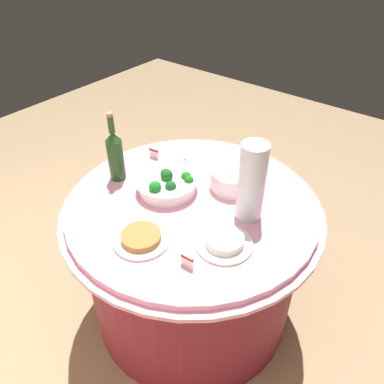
{
  "coord_description": "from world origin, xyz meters",
  "views": [
    {
      "loc": [
        -0.81,
        1.02,
        1.78
      ],
      "look_at": [
        0.0,
        0.0,
        0.79
      ],
      "focal_mm": 35.52,
      "sensor_mm": 36.0,
      "label": 1
    }
  ],
  "objects_px": {
    "decorative_fruit_vase": "(251,184)",
    "food_plate_peanuts": "(141,238)",
    "food_plate_rice": "(224,242)",
    "serving_tongs": "(180,167)",
    "label_placard_mid": "(154,153)",
    "wine_bottle": "(115,154)",
    "plate_stack": "(233,179)",
    "broccoli_bowl": "(167,184)",
    "label_placard_front": "(187,260)"
  },
  "relations": [
    {
      "from": "plate_stack",
      "to": "food_plate_rice",
      "type": "bearing_deg",
      "value": 118.53
    },
    {
      "from": "label_placard_front",
      "to": "label_placard_mid",
      "type": "xyz_separation_m",
      "value": [
        0.59,
        -0.47,
        0.0
      ]
    },
    {
      "from": "broccoli_bowl",
      "to": "label_placard_front",
      "type": "bearing_deg",
      "value": 140.03
    },
    {
      "from": "food_plate_rice",
      "to": "label_placard_mid",
      "type": "bearing_deg",
      "value": -24.8
    },
    {
      "from": "plate_stack",
      "to": "broccoli_bowl",
      "type": "bearing_deg",
      "value": 44.46
    },
    {
      "from": "wine_bottle",
      "to": "decorative_fruit_vase",
      "type": "height_order",
      "value": "decorative_fruit_vase"
    },
    {
      "from": "label_placard_mid",
      "to": "label_placard_front",
      "type": "bearing_deg",
      "value": 141.92
    },
    {
      "from": "label_placard_front",
      "to": "label_placard_mid",
      "type": "relative_size",
      "value": 1.0
    },
    {
      "from": "wine_bottle",
      "to": "food_plate_peanuts",
      "type": "distance_m",
      "value": 0.47
    },
    {
      "from": "broccoli_bowl",
      "to": "food_plate_peanuts",
      "type": "bearing_deg",
      "value": 113.68
    },
    {
      "from": "food_plate_rice",
      "to": "label_placard_front",
      "type": "height_order",
      "value": "label_placard_front"
    },
    {
      "from": "food_plate_peanuts",
      "to": "serving_tongs",
      "type": "bearing_deg",
      "value": -66.51
    },
    {
      "from": "food_plate_peanuts",
      "to": "label_placard_front",
      "type": "bearing_deg",
      "value": -177.46
    },
    {
      "from": "food_plate_peanuts",
      "to": "label_placard_mid",
      "type": "height_order",
      "value": "label_placard_mid"
    },
    {
      "from": "wine_bottle",
      "to": "decorative_fruit_vase",
      "type": "distance_m",
      "value": 0.65
    },
    {
      "from": "plate_stack",
      "to": "wine_bottle",
      "type": "bearing_deg",
      "value": 30.69
    },
    {
      "from": "food_plate_peanuts",
      "to": "decorative_fruit_vase",
      "type": "bearing_deg",
      "value": -121.9
    },
    {
      "from": "wine_bottle",
      "to": "food_plate_peanuts",
      "type": "height_order",
      "value": "wine_bottle"
    },
    {
      "from": "broccoli_bowl",
      "to": "food_plate_peanuts",
      "type": "distance_m",
      "value": 0.34
    },
    {
      "from": "broccoli_bowl",
      "to": "food_plate_rice",
      "type": "relative_size",
      "value": 1.27
    },
    {
      "from": "wine_bottle",
      "to": "food_plate_rice",
      "type": "bearing_deg",
      "value": 174.85
    },
    {
      "from": "serving_tongs",
      "to": "food_plate_rice",
      "type": "relative_size",
      "value": 0.75
    },
    {
      "from": "food_plate_peanuts",
      "to": "broccoli_bowl",
      "type": "bearing_deg",
      "value": -66.32
    },
    {
      "from": "label_placard_mid",
      "to": "plate_stack",
      "type": "bearing_deg",
      "value": -174.85
    },
    {
      "from": "plate_stack",
      "to": "label_placard_mid",
      "type": "relative_size",
      "value": 3.82
    },
    {
      "from": "decorative_fruit_vase",
      "to": "food_plate_peanuts",
      "type": "height_order",
      "value": "decorative_fruit_vase"
    },
    {
      "from": "food_plate_rice",
      "to": "broccoli_bowl",
      "type": "bearing_deg",
      "value": -17.53
    },
    {
      "from": "decorative_fruit_vase",
      "to": "food_plate_peanuts",
      "type": "bearing_deg",
      "value": 58.1
    },
    {
      "from": "serving_tongs",
      "to": "label_placard_mid",
      "type": "height_order",
      "value": "label_placard_mid"
    },
    {
      "from": "broccoli_bowl",
      "to": "wine_bottle",
      "type": "height_order",
      "value": "wine_bottle"
    },
    {
      "from": "broccoli_bowl",
      "to": "decorative_fruit_vase",
      "type": "relative_size",
      "value": 0.82
    },
    {
      "from": "wine_bottle",
      "to": "label_placard_mid",
      "type": "bearing_deg",
      "value": -92.89
    },
    {
      "from": "plate_stack",
      "to": "decorative_fruit_vase",
      "type": "xyz_separation_m",
      "value": [
        -0.16,
        0.13,
        0.12
      ]
    },
    {
      "from": "food_plate_rice",
      "to": "food_plate_peanuts",
      "type": "distance_m",
      "value": 0.32
    },
    {
      "from": "plate_stack",
      "to": "food_plate_rice",
      "type": "xyz_separation_m",
      "value": [
        -0.18,
        0.34,
        -0.03
      ]
    },
    {
      "from": "serving_tongs",
      "to": "food_plate_peanuts",
      "type": "xyz_separation_m",
      "value": [
        -0.21,
        0.49,
        0.01
      ]
    },
    {
      "from": "plate_stack",
      "to": "label_placard_mid",
      "type": "bearing_deg",
      "value": 5.15
    },
    {
      "from": "plate_stack",
      "to": "food_plate_rice",
      "type": "distance_m",
      "value": 0.38
    },
    {
      "from": "decorative_fruit_vase",
      "to": "label_placard_front",
      "type": "bearing_deg",
      "value": 86.69
    },
    {
      "from": "wine_bottle",
      "to": "label_placard_mid",
      "type": "distance_m",
      "value": 0.26
    },
    {
      "from": "plate_stack",
      "to": "serving_tongs",
      "type": "height_order",
      "value": "plate_stack"
    },
    {
      "from": "label_placard_front",
      "to": "plate_stack",
      "type": "bearing_deg",
      "value": -74.64
    },
    {
      "from": "serving_tongs",
      "to": "label_placard_mid",
      "type": "bearing_deg",
      "value": 5.25
    },
    {
      "from": "decorative_fruit_vase",
      "to": "food_plate_rice",
      "type": "relative_size",
      "value": 1.55
    },
    {
      "from": "label_placard_mid",
      "to": "wine_bottle",
      "type": "bearing_deg",
      "value": 87.11
    },
    {
      "from": "plate_stack",
      "to": "wine_bottle",
      "type": "height_order",
      "value": "wine_bottle"
    },
    {
      "from": "food_plate_peanuts",
      "to": "wine_bottle",
      "type": "bearing_deg",
      "value": -31.73
    },
    {
      "from": "serving_tongs",
      "to": "broccoli_bowl",
      "type": "bearing_deg",
      "value": 113.16
    },
    {
      "from": "food_plate_rice",
      "to": "food_plate_peanuts",
      "type": "bearing_deg",
      "value": 34.54
    },
    {
      "from": "broccoli_bowl",
      "to": "decorative_fruit_vase",
      "type": "bearing_deg",
      "value": -167.77
    }
  ]
}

